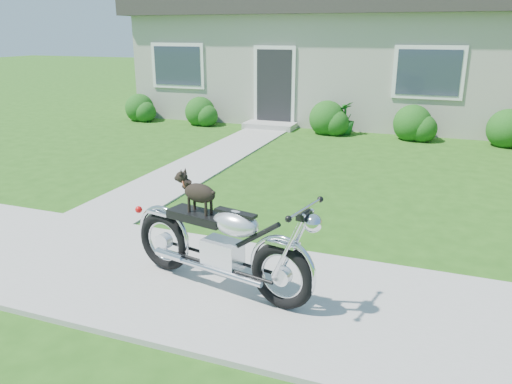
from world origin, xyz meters
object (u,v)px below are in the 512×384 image
motorcycle_with_dog (221,242)px  potted_plant_left (195,111)px  house (351,45)px  potted_plant_right (345,118)px

motorcycle_with_dog → potted_plant_left: bearing=131.1°
house → potted_plant_left: bearing=-137.4°
potted_plant_left → motorcycle_with_dog: (4.77, -8.64, 0.18)m
house → potted_plant_right: bearing=-80.2°
potted_plant_right → potted_plant_left: bearing=180.0°
house → potted_plant_right: size_ratio=14.85×
potted_plant_right → motorcycle_with_dog: (0.42, -8.64, 0.13)m
potted_plant_left → potted_plant_right: size_ratio=0.88×
potted_plant_left → motorcycle_with_dog: motorcycle_with_dog is taller
house → motorcycle_with_dog: (1.02, -12.09, -1.60)m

